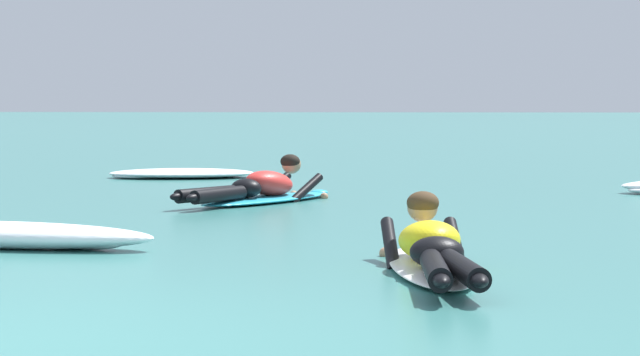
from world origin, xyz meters
name	(u,v)px	position (x,y,z in m)	size (l,w,h in m)	color
ground_plane	(227,187)	(0.00, 10.00, 0.00)	(120.00, 120.00, 0.00)	#387A75
surfer_near	(432,252)	(2.28, 2.43, 0.14)	(0.70, 2.61, 0.55)	white
surfer_far	(261,190)	(0.64, 7.78, 0.14)	(1.64, 2.30, 0.54)	#2DB2D1
whitewater_front	(182,173)	(-0.84, 11.78, 0.06)	(2.08, 1.24, 0.13)	white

